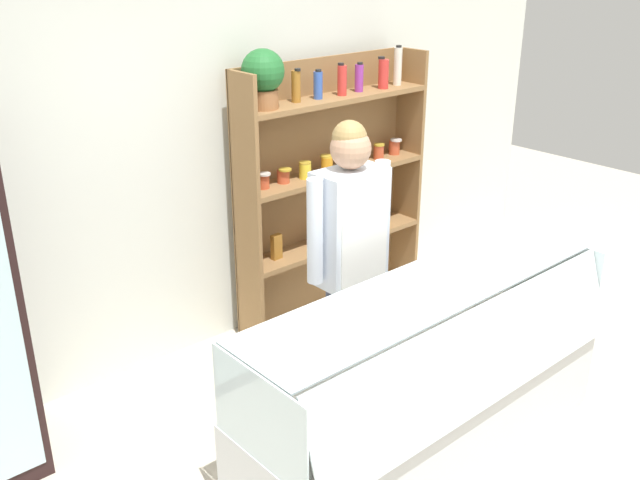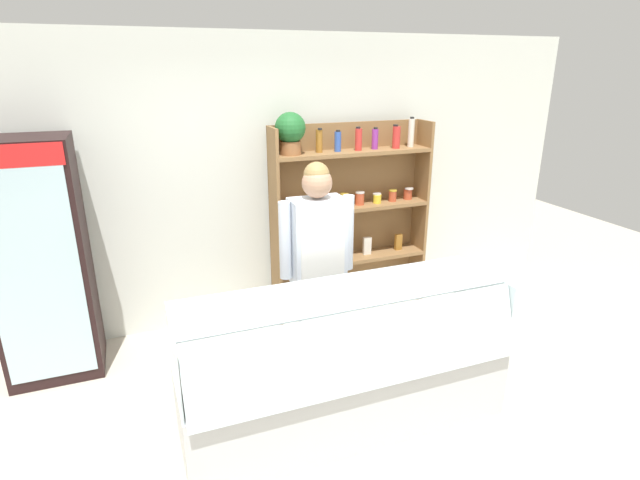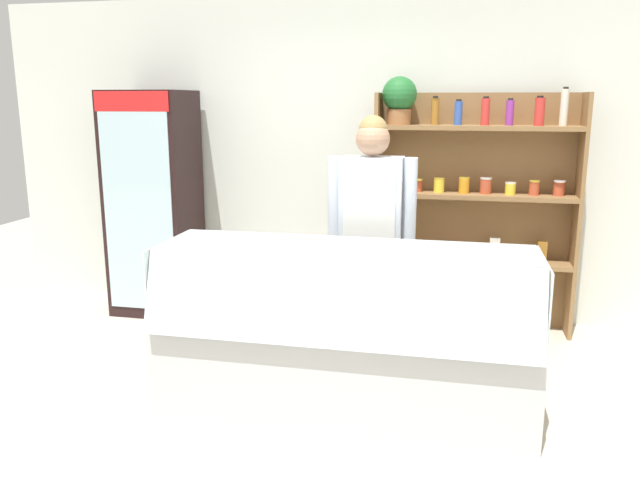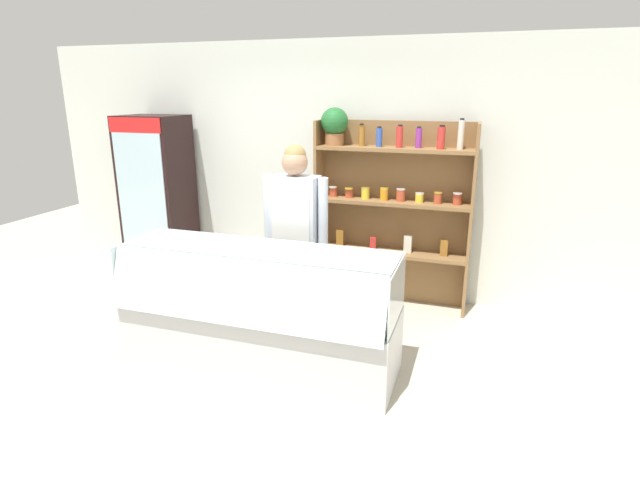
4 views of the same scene
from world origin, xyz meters
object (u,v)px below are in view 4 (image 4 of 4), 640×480
object	(u,v)px
shop_clerk	(295,224)
deli_display_case	(259,331)
drinks_fridge	(158,200)
shelving_unit	(385,197)

from	to	relation	value
shop_clerk	deli_display_case	bearing A→B (deg)	-95.71
drinks_fridge	shelving_unit	xyz separation A→B (m)	(2.63, 0.16, 0.18)
deli_display_case	shop_clerk	bearing A→B (deg)	84.29
deli_display_case	shelving_unit	bearing A→B (deg)	67.06
shelving_unit	drinks_fridge	bearing A→B (deg)	-176.61
drinks_fridge	shop_clerk	size ratio (longest dim) A/B	1.10
drinks_fridge	shop_clerk	world-z (taller)	drinks_fridge
deli_display_case	shop_clerk	distance (m)	1.00
drinks_fridge	deli_display_case	xyz separation A→B (m)	(1.94, -1.48, -0.65)
drinks_fridge	shelving_unit	bearing A→B (deg)	3.39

